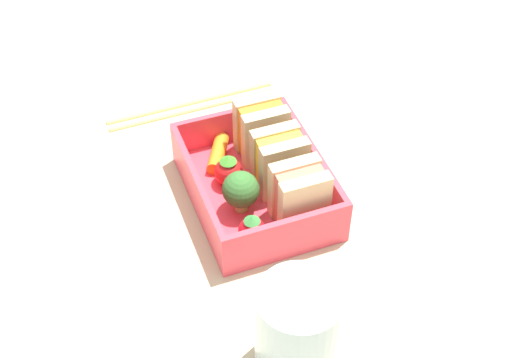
% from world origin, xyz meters
% --- Properties ---
extents(ground_plane, '(1.20, 1.20, 0.02)m').
position_xyz_m(ground_plane, '(0.00, 0.00, -0.01)').
color(ground_plane, beige).
extents(bento_tray, '(0.17, 0.13, 0.01)m').
position_xyz_m(bento_tray, '(0.00, 0.00, 0.01)').
color(bento_tray, '#E43F50').
rests_on(bento_tray, ground_plane).
extents(bento_rim, '(0.17, 0.13, 0.04)m').
position_xyz_m(bento_rim, '(0.00, 0.00, 0.03)').
color(bento_rim, '#E43F50').
rests_on(bento_rim, bento_tray).
extents(sandwich_left, '(0.04, 0.05, 0.06)m').
position_xyz_m(sandwich_left, '(-0.05, 0.02, 0.04)').
color(sandwich_left, beige).
rests_on(sandwich_left, bento_tray).
extents(sandwich_center_left, '(0.04, 0.05, 0.06)m').
position_xyz_m(sandwich_center_left, '(0.00, 0.02, 0.04)').
color(sandwich_center_left, tan).
rests_on(sandwich_center_left, bento_tray).
extents(sandwich_center, '(0.04, 0.05, 0.06)m').
position_xyz_m(sandwich_center, '(0.05, 0.02, 0.04)').
color(sandwich_center, beige).
rests_on(sandwich_center, bento_tray).
extents(carrot_stick_far_left, '(0.05, 0.04, 0.02)m').
position_xyz_m(carrot_stick_far_left, '(-0.06, -0.02, 0.02)').
color(carrot_stick_far_left, orange).
rests_on(carrot_stick_far_left, bento_tray).
extents(strawberry_far_left, '(0.03, 0.03, 0.03)m').
position_xyz_m(strawberry_far_left, '(-0.02, -0.02, 0.03)').
color(strawberry_far_left, red).
rests_on(strawberry_far_left, bento_tray).
extents(broccoli_floret, '(0.04, 0.04, 0.04)m').
position_xyz_m(broccoli_floret, '(0.02, -0.02, 0.04)').
color(broccoli_floret, '#8EC65E').
rests_on(broccoli_floret, bento_tray).
extents(strawberry_left, '(0.03, 0.03, 0.03)m').
position_xyz_m(strawberry_left, '(0.06, -0.03, 0.03)').
color(strawberry_left, red).
rests_on(strawberry_left, bento_tray).
extents(chopstick_pair, '(0.02, 0.20, 0.01)m').
position_xyz_m(chopstick_pair, '(-0.16, -0.02, 0.00)').
color(chopstick_pair, '#D9B568').
rests_on(chopstick_pair, ground_plane).
extents(drinking_glass, '(0.07, 0.07, 0.09)m').
position_xyz_m(drinking_glass, '(0.19, -0.03, 0.05)').
color(drinking_glass, silver).
rests_on(drinking_glass, ground_plane).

